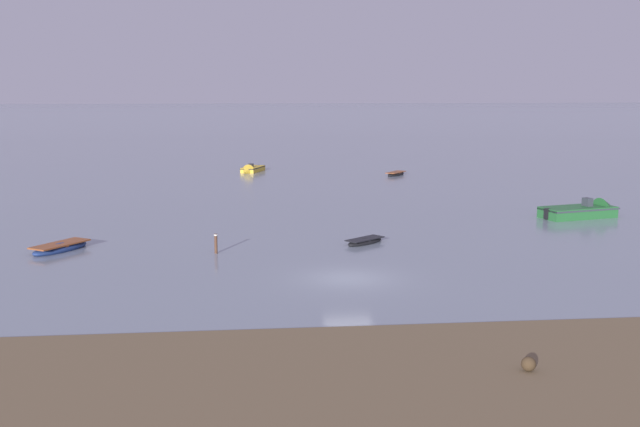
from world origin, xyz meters
name	(u,v)px	position (x,y,z in m)	size (l,w,h in m)	color
ground_plane	(349,279)	(0.00, 0.00, 0.00)	(800.00, 800.00, 0.00)	gray
tidal_rock_near	(529,364)	(4.26, -13.96, 0.40)	(0.51, 0.51, 0.51)	#402F1E
rowboat_moored_0	(396,174)	(11.60, 45.46, 0.14)	(2.93, 3.37, 0.53)	black
rowboat_moored_2	(365,242)	(2.24, 8.76, 0.13)	(2.92, 2.65, 0.47)	black
motorboat_moored_1	(251,170)	(-4.36, 50.12, 0.21)	(3.17, 4.81, 1.56)	gold
rowboat_moored_4	(60,248)	(-16.36, 8.49, 0.17)	(3.43, 4.13, 0.64)	navy
motorboat_moored_3	(588,213)	(20.70, 17.00, 0.31)	(6.97, 3.89, 2.27)	#23602D
mooring_post_near	(216,244)	(-7.00, 6.81, 0.57)	(0.22, 0.22, 1.30)	#503323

